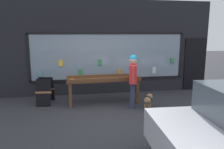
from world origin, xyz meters
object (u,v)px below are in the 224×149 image
at_px(small_dog, 148,99).
at_px(sandwich_board_sign, 45,91).
at_px(display_table_main, 104,82).
at_px(person_browsing, 133,77).

distance_m(small_dog, sandwich_board_sign, 3.34).
relative_size(display_table_main, sandwich_board_sign, 2.81).
relative_size(person_browsing, small_dog, 3.50).
bearing_deg(sandwich_board_sign, person_browsing, -11.43).
bearing_deg(sandwich_board_sign, small_dog, -11.78).
bearing_deg(display_table_main, person_browsing, -37.06).
xyz_separation_m(display_table_main, person_browsing, (0.81, -0.62, 0.24)).
bearing_deg(sandwich_board_sign, display_table_main, -1.61).
relative_size(small_dog, sandwich_board_sign, 0.56).
relative_size(person_browsing, sandwich_board_sign, 1.94).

